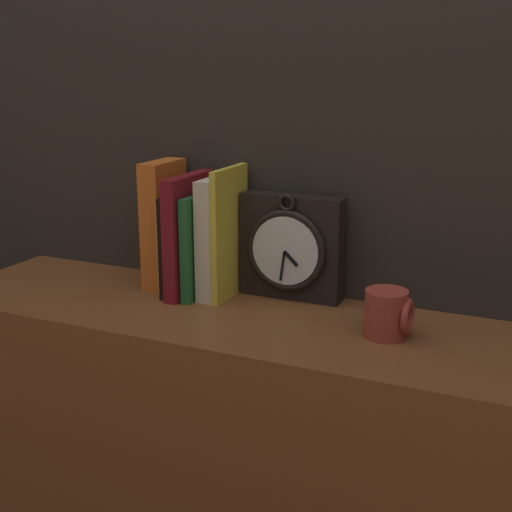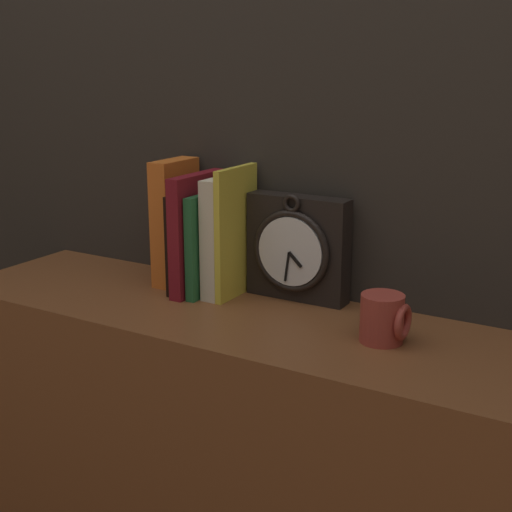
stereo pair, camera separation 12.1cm
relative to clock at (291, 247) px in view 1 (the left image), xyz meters
name	(u,v)px [view 1 (the left image)]	position (x,y,z in m)	size (l,w,h in m)	color
wall_back	(298,97)	(-0.01, 0.06, 0.27)	(6.00, 0.05, 2.60)	#2D2823
clock	(291,247)	(0.00, 0.00, 0.00)	(0.20, 0.06, 0.20)	black
book_slot0_orange	(164,224)	(-0.26, -0.03, 0.03)	(0.04, 0.11, 0.25)	orange
book_slot1_cream	(177,244)	(-0.23, -0.03, -0.01)	(0.02, 0.12, 0.18)	beige
book_slot2_black	(180,242)	(-0.21, -0.04, 0.00)	(0.01, 0.14, 0.19)	black
book_slot3_maroon	(189,235)	(-0.19, -0.05, 0.02)	(0.03, 0.16, 0.23)	maroon
book_slot4_green	(203,244)	(-0.16, -0.05, 0.00)	(0.02, 0.15, 0.20)	#226133
book_slot5_cream	(219,237)	(-0.13, -0.04, 0.01)	(0.03, 0.13, 0.23)	beige
book_slot6_yellow	(230,233)	(-0.11, -0.04, 0.02)	(0.01, 0.13, 0.25)	gold
mug	(388,314)	(0.22, -0.12, -0.06)	(0.08, 0.07, 0.08)	#9E382D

